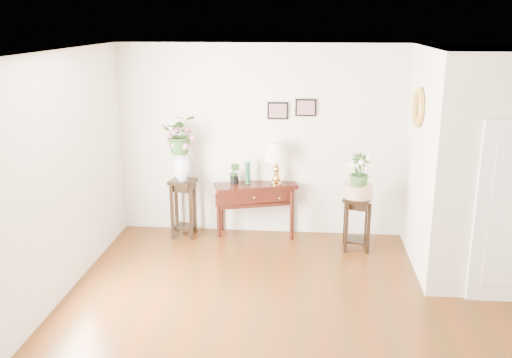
# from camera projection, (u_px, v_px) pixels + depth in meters

# --- Properties ---
(floor) EXTENTS (6.00, 5.50, 0.02)m
(floor) POSITION_uv_depth(u_px,v_px,m) (323.00, 327.00, 6.00)
(floor) COLOR #59290D
(floor) RESTS_ON ground
(ceiling) EXTENTS (6.00, 5.50, 0.02)m
(ceiling) POSITION_uv_depth(u_px,v_px,m) (333.00, 56.00, 5.24)
(ceiling) COLOR white
(ceiling) RESTS_ON ground
(wall_back) EXTENTS (6.00, 0.02, 2.80)m
(wall_back) POSITION_uv_depth(u_px,v_px,m) (322.00, 142.00, 8.25)
(wall_back) COLOR white
(wall_back) RESTS_ON ground
(wall_left) EXTENTS (0.02, 5.50, 2.80)m
(wall_left) POSITION_uv_depth(u_px,v_px,m) (36.00, 192.00, 5.88)
(wall_left) COLOR white
(wall_left) RESTS_ON ground
(partition) EXTENTS (1.80, 1.95, 2.80)m
(partition) POSITION_uv_depth(u_px,v_px,m) (492.00, 162.00, 7.14)
(partition) COLOR white
(partition) RESTS_ON floor
(art_print_left) EXTENTS (0.30, 0.02, 0.25)m
(art_print_left) POSITION_uv_depth(u_px,v_px,m) (278.00, 111.00, 8.17)
(art_print_left) COLOR black
(art_print_left) RESTS_ON wall_back
(art_print_right) EXTENTS (0.30, 0.02, 0.25)m
(art_print_right) POSITION_uv_depth(u_px,v_px,m) (306.00, 108.00, 8.12)
(art_print_right) COLOR black
(art_print_right) RESTS_ON wall_back
(wall_ornament) EXTENTS (0.07, 0.51, 0.51)m
(wall_ornament) POSITION_uv_depth(u_px,v_px,m) (418.00, 107.00, 7.16)
(wall_ornament) COLOR gold
(wall_ornament) RESTS_ON partition
(console_table) EXTENTS (1.26, 0.74, 0.79)m
(console_table) POSITION_uv_depth(u_px,v_px,m) (256.00, 210.00, 8.44)
(console_table) COLOR black
(console_table) RESTS_ON floor
(table_lamp) EXTENTS (0.39, 0.39, 0.63)m
(table_lamp) POSITION_uv_depth(u_px,v_px,m) (276.00, 161.00, 8.21)
(table_lamp) COLOR gold
(table_lamp) RESTS_ON console_table
(green_vase) EXTENTS (0.07, 0.07, 0.33)m
(green_vase) POSITION_uv_depth(u_px,v_px,m) (248.00, 172.00, 8.29)
(green_vase) COLOR #184B2F
(green_vase) RESTS_ON console_table
(potted_plant) EXTENTS (0.20, 0.19, 0.30)m
(potted_plant) POSITION_uv_depth(u_px,v_px,m) (234.00, 174.00, 8.32)
(potted_plant) COLOR #2C5421
(potted_plant) RESTS_ON console_table
(plant_stand_a) EXTENTS (0.40, 0.40, 0.87)m
(plant_stand_a) POSITION_uv_depth(u_px,v_px,m) (184.00, 208.00, 8.39)
(plant_stand_a) COLOR black
(plant_stand_a) RESTS_ON floor
(porcelain_vase) EXTENTS (0.31, 0.31, 0.44)m
(porcelain_vase) POSITION_uv_depth(u_px,v_px,m) (182.00, 165.00, 8.21)
(porcelain_vase) COLOR silver
(porcelain_vase) RESTS_ON plant_stand_a
(lily_arrangement) EXTENTS (0.58, 0.53, 0.58)m
(lily_arrangement) POSITION_uv_depth(u_px,v_px,m) (181.00, 133.00, 8.08)
(lily_arrangement) COLOR #2C5421
(lily_arrangement) RESTS_ON porcelain_vase
(plant_stand_b) EXTENTS (0.44, 0.44, 0.76)m
(plant_stand_b) POSITION_uv_depth(u_px,v_px,m) (357.00, 223.00, 7.93)
(plant_stand_b) COLOR black
(plant_stand_b) RESTS_ON floor
(ceramic_bowl) EXTENTS (0.42, 0.42, 0.18)m
(ceramic_bowl) POSITION_uv_depth(u_px,v_px,m) (358.00, 191.00, 7.80)
(ceramic_bowl) COLOR beige
(ceramic_bowl) RESTS_ON plant_stand_b
(narcissus) EXTENTS (0.36, 0.36, 0.49)m
(narcissus) POSITION_uv_depth(u_px,v_px,m) (359.00, 171.00, 7.72)
(narcissus) COLOR #2C5421
(narcissus) RESTS_ON ceramic_bowl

